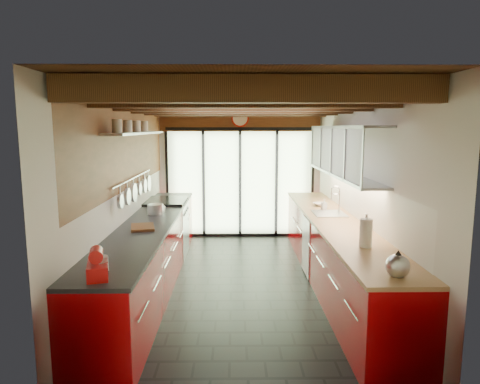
% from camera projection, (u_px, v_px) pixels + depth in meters
% --- Properties ---
extents(ground, '(5.50, 5.50, 0.00)m').
position_uv_depth(ground, '(243.00, 284.00, 5.99)').
color(ground, black).
rests_on(ground, ground).
extents(room_shell, '(5.50, 5.50, 5.50)m').
position_uv_depth(room_shell, '(243.00, 167.00, 5.74)').
color(room_shell, silver).
rests_on(room_shell, ground).
extents(ceiling_beams, '(3.14, 5.06, 4.90)m').
position_uv_depth(ceiling_beams, '(242.00, 107.00, 5.99)').
color(ceiling_beams, '#593316').
rests_on(ceiling_beams, ground).
extents(glass_door, '(2.95, 0.10, 2.90)m').
position_uv_depth(glass_door, '(240.00, 154.00, 8.40)').
color(glass_door, '#C6EAAD').
rests_on(glass_door, ground).
extents(left_counter, '(0.68, 5.00, 0.92)m').
position_uv_depth(left_counter, '(151.00, 253.00, 5.90)').
color(left_counter, '#A30509').
rests_on(left_counter, ground).
extents(range_stove, '(0.66, 0.90, 0.97)m').
position_uv_depth(range_stove, '(167.00, 228.00, 7.33)').
color(range_stove, silver).
rests_on(range_stove, ground).
extents(right_counter, '(0.68, 5.00, 0.92)m').
position_uv_depth(right_counter, '(334.00, 252.00, 5.94)').
color(right_counter, '#A30509').
rests_on(right_counter, ground).
extents(sink_assembly, '(0.45, 0.52, 0.43)m').
position_uv_depth(sink_assembly, '(330.00, 211.00, 6.26)').
color(sink_assembly, silver).
rests_on(sink_assembly, right_counter).
extents(upper_cabinets_right, '(0.34, 3.00, 3.00)m').
position_uv_depth(upper_cabinets_right, '(344.00, 151.00, 6.03)').
color(upper_cabinets_right, silver).
rests_on(upper_cabinets_right, ground).
extents(left_wall_fixtures, '(0.28, 2.60, 0.96)m').
position_uv_depth(left_wall_fixtures, '(137.00, 155.00, 5.95)').
color(left_wall_fixtures, silver).
rests_on(left_wall_fixtures, ground).
extents(stand_mixer, '(0.24, 0.33, 0.27)m').
position_uv_depth(stand_mixer, '(98.00, 266.00, 3.60)').
color(stand_mixer, red).
rests_on(stand_mixer, left_counter).
extents(pot_large, '(0.30, 0.30, 0.15)m').
position_uv_depth(pot_large, '(156.00, 209.00, 6.25)').
color(pot_large, silver).
rests_on(pot_large, left_counter).
extents(pot_small, '(0.32, 0.32, 0.10)m').
position_uv_depth(pot_small, '(157.00, 209.00, 6.36)').
color(pot_small, silver).
rests_on(pot_small, left_counter).
extents(cutting_board, '(0.36, 0.44, 0.03)m').
position_uv_depth(cutting_board, '(143.00, 227.00, 5.36)').
color(cutting_board, brown).
rests_on(cutting_board, left_counter).
extents(kettle, '(0.23, 0.27, 0.24)m').
position_uv_depth(kettle, '(398.00, 264.00, 3.63)').
color(kettle, silver).
rests_on(kettle, right_counter).
extents(paper_towel, '(0.17, 0.17, 0.36)m').
position_uv_depth(paper_towel, '(366.00, 233.00, 4.50)').
color(paper_towel, white).
rests_on(paper_towel, right_counter).
extents(soap_bottle, '(0.09, 0.09, 0.17)m').
position_uv_depth(soap_bottle, '(324.00, 204.00, 6.59)').
color(soap_bottle, silver).
rests_on(soap_bottle, right_counter).
extents(bowl, '(0.26, 0.26, 0.05)m').
position_uv_depth(bowl, '(320.00, 204.00, 6.91)').
color(bowl, silver).
rests_on(bowl, right_counter).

